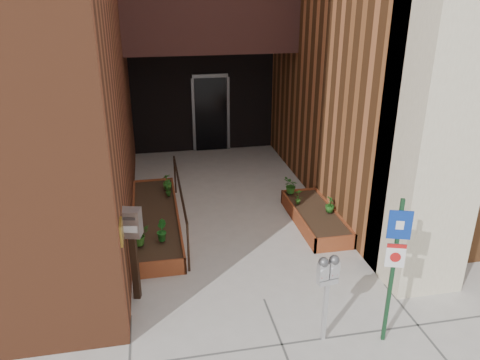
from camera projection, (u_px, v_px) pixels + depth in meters
ground at (264, 299)px, 7.17m from camera, size 80.00×80.00×0.00m
planter_left at (156, 221)px, 9.29m from camera, size 0.90×3.60×0.30m
planter_right at (315, 218)px, 9.40m from camera, size 0.80×2.20×0.30m
handrail at (180, 191)px, 9.10m from camera, size 0.04×3.34×0.90m
parking_meter at (328, 276)px, 5.99m from camera, size 0.30×0.16×1.30m
sign_post at (395, 258)px, 5.86m from camera, size 0.28×0.11×2.10m
payment_dropbox at (132, 236)px, 6.81m from camera, size 0.34×0.29×1.51m
shrub_left_a at (139, 235)px, 8.04m from camera, size 0.47×0.47×0.38m
shrub_left_b at (161, 230)px, 8.18m from camera, size 0.24×0.24×0.38m
shrub_left_c at (167, 182)px, 10.25m from camera, size 0.27×0.27×0.35m
shrub_left_d at (168, 188)px, 9.92m from camera, size 0.27×0.27×0.37m
shrub_right_a at (330, 204)px, 9.22m from camera, size 0.21×0.21×0.33m
shrub_right_b at (298, 196)px, 9.56m from camera, size 0.18×0.18×0.33m
shrub_right_c at (291, 186)px, 10.04m from camera, size 0.45×0.45×0.36m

